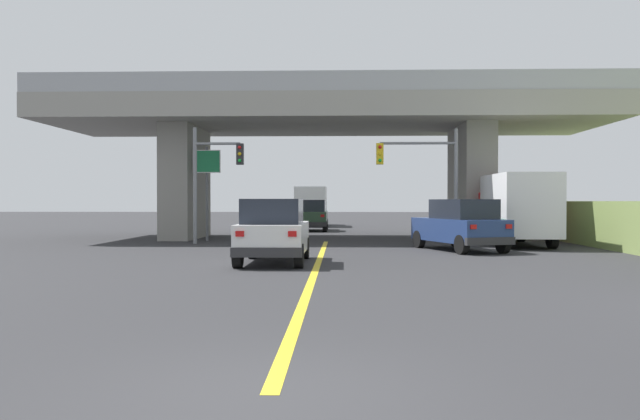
{
  "coord_description": "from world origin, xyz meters",
  "views": [
    {
      "loc": [
        0.72,
        -6.5,
        1.96
      ],
      "look_at": [
        -0.19,
        21.49,
        1.56
      ],
      "focal_mm": 36.5,
      "sensor_mm": 36.0,
      "label": 1
    }
  ],
  "objects_px": {
    "suv_lead": "(274,231)",
    "highway_sign": "(207,173)",
    "suv_crossing": "(460,225)",
    "traffic_signal_farside": "(211,172)",
    "box_truck": "(515,208)",
    "traffic_signal_nearside": "(427,170)",
    "semi_truck_distant": "(312,206)",
    "sedan_oncoming": "(313,215)"
  },
  "relations": [
    {
      "from": "suv_crossing",
      "to": "sedan_oncoming",
      "type": "relative_size",
      "value": 1.1
    },
    {
      "from": "suv_lead",
      "to": "sedan_oncoming",
      "type": "height_order",
      "value": "same"
    },
    {
      "from": "suv_lead",
      "to": "suv_crossing",
      "type": "distance_m",
      "value": 8.68
    },
    {
      "from": "suv_lead",
      "to": "highway_sign",
      "type": "xyz_separation_m",
      "value": [
        -4.45,
        11.28,
        2.31
      ]
    },
    {
      "from": "box_truck",
      "to": "semi_truck_distant",
      "type": "height_order",
      "value": "box_truck"
    },
    {
      "from": "traffic_signal_nearside",
      "to": "suv_lead",
      "type": "bearing_deg",
      "value": -122.81
    },
    {
      "from": "traffic_signal_farside",
      "to": "traffic_signal_nearside",
      "type": "bearing_deg",
      "value": 1.49
    },
    {
      "from": "highway_sign",
      "to": "suv_crossing",
      "type": "bearing_deg",
      "value": -27.65
    },
    {
      "from": "sedan_oncoming",
      "to": "highway_sign",
      "type": "distance_m",
      "value": 12.01
    },
    {
      "from": "sedan_oncoming",
      "to": "traffic_signal_nearside",
      "type": "xyz_separation_m",
      "value": [
        5.74,
        -12.73,
        2.35
      ]
    },
    {
      "from": "box_truck",
      "to": "semi_truck_distant",
      "type": "bearing_deg",
      "value": 114.53
    },
    {
      "from": "box_truck",
      "to": "semi_truck_distant",
      "type": "distance_m",
      "value": 23.91
    },
    {
      "from": "suv_lead",
      "to": "traffic_signal_nearside",
      "type": "xyz_separation_m",
      "value": [
        6.03,
        9.35,
        2.35
      ]
    },
    {
      "from": "sedan_oncoming",
      "to": "traffic_signal_farside",
      "type": "bearing_deg",
      "value": -107.41
    },
    {
      "from": "traffic_signal_nearside",
      "to": "highway_sign",
      "type": "relative_size",
      "value": 1.14
    },
    {
      "from": "traffic_signal_farside",
      "to": "highway_sign",
      "type": "relative_size",
      "value": 1.15
    },
    {
      "from": "sedan_oncoming",
      "to": "suv_crossing",
      "type": "bearing_deg",
      "value": -68.68
    },
    {
      "from": "traffic_signal_nearside",
      "to": "highway_sign",
      "type": "height_order",
      "value": "traffic_signal_nearside"
    },
    {
      "from": "suv_crossing",
      "to": "sedan_oncoming",
      "type": "distance_m",
      "value": 17.92
    },
    {
      "from": "box_truck",
      "to": "semi_truck_distant",
      "type": "xyz_separation_m",
      "value": [
        -9.93,
        21.75,
        -0.04
      ]
    },
    {
      "from": "suv_lead",
      "to": "box_truck",
      "type": "distance_m",
      "value": 12.91
    },
    {
      "from": "sedan_oncoming",
      "to": "traffic_signal_nearside",
      "type": "bearing_deg",
      "value": -65.73
    },
    {
      "from": "traffic_signal_nearside",
      "to": "semi_truck_distant",
      "type": "bearing_deg",
      "value": 106.59
    },
    {
      "from": "box_truck",
      "to": "highway_sign",
      "type": "height_order",
      "value": "highway_sign"
    },
    {
      "from": "suv_crossing",
      "to": "traffic_signal_nearside",
      "type": "distance_m",
      "value": 4.67
    },
    {
      "from": "traffic_signal_farside",
      "to": "suv_lead",
      "type": "bearing_deg",
      "value": -67.42
    },
    {
      "from": "suv_lead",
      "to": "traffic_signal_farside",
      "type": "relative_size",
      "value": 0.82
    },
    {
      "from": "suv_lead",
      "to": "highway_sign",
      "type": "height_order",
      "value": "highway_sign"
    },
    {
      "from": "traffic_signal_farside",
      "to": "semi_truck_distant",
      "type": "xyz_separation_m",
      "value": [
        3.6,
        21.1,
        -1.71
      ]
    },
    {
      "from": "box_truck",
      "to": "traffic_signal_farside",
      "type": "bearing_deg",
      "value": 177.24
    },
    {
      "from": "highway_sign",
      "to": "semi_truck_distant",
      "type": "relative_size",
      "value": 0.69
    },
    {
      "from": "suv_lead",
      "to": "highway_sign",
      "type": "relative_size",
      "value": 0.94
    },
    {
      "from": "suv_lead",
      "to": "semi_truck_distant",
      "type": "relative_size",
      "value": 0.65
    },
    {
      "from": "traffic_signal_nearside",
      "to": "box_truck",
      "type": "bearing_deg",
      "value": -13.73
    },
    {
      "from": "suv_crossing",
      "to": "traffic_signal_farside",
      "type": "xyz_separation_m",
      "value": [
        -10.59,
        3.71,
        2.28
      ]
    },
    {
      "from": "suv_crossing",
      "to": "traffic_signal_farside",
      "type": "bearing_deg",
      "value": 141.52
    },
    {
      "from": "suv_lead",
      "to": "suv_crossing",
      "type": "bearing_deg",
      "value": 38.36
    },
    {
      "from": "highway_sign",
      "to": "semi_truck_distant",
      "type": "distance_m",
      "value": 19.46
    },
    {
      "from": "sedan_oncoming",
      "to": "traffic_signal_nearside",
      "type": "height_order",
      "value": "traffic_signal_nearside"
    },
    {
      "from": "suv_crossing",
      "to": "highway_sign",
      "type": "height_order",
      "value": "highway_sign"
    },
    {
      "from": "suv_crossing",
      "to": "traffic_signal_farside",
      "type": "distance_m",
      "value": 11.45
    },
    {
      "from": "suv_crossing",
      "to": "box_truck",
      "type": "xyz_separation_m",
      "value": [
        2.94,
        3.06,
        0.61
      ]
    }
  ]
}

